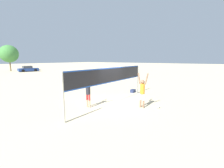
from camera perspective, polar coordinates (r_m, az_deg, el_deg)
ground_plane at (r=10.25m, az=0.00°, el=-7.37°), size 200.00×200.00×0.00m
volleyball_net at (r=9.88m, az=0.00°, el=2.34°), size 7.84×0.12×2.42m
player_spiker at (r=9.30m, az=11.51°, el=-2.11°), size 0.28×0.71×2.15m
player_blocker at (r=9.31m, az=-9.11°, el=-2.50°), size 0.28×0.69×2.02m
volleyball at (r=9.67m, az=17.05°, el=-8.13°), size 0.23×0.23×0.23m
gear_bag at (r=13.60m, az=7.96°, el=-2.62°), size 0.47×0.33×0.28m
parked_car_mid at (r=41.20m, az=-29.32°, el=5.00°), size 4.55×2.64×1.36m
tree_left_cluster at (r=44.70m, az=-34.60°, el=9.45°), size 4.18×4.18×6.32m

